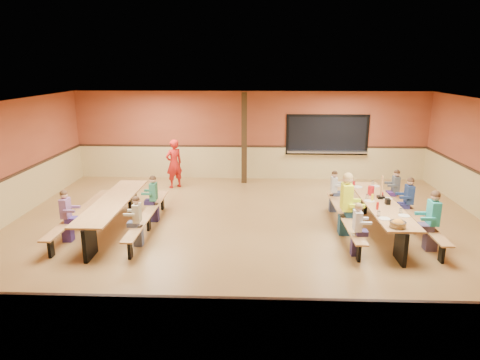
{
  "coord_description": "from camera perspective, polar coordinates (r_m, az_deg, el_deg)",
  "views": [
    {
      "loc": [
        0.19,
        -9.52,
        3.84
      ],
      "look_at": [
        -0.19,
        0.44,
        1.15
      ],
      "focal_mm": 32.0,
      "sensor_mm": 36.0,
      "label": 1
    }
  ],
  "objects": [
    {
      "name": "chip_bowl",
      "position": [
        9.01,
        20.3,
        -5.5
      ],
      "size": [
        0.32,
        0.32,
        0.15
      ],
      "primitive_type": null,
      "color": "#FDA728",
      "rests_on": "cafeteria_table_main"
    },
    {
      "name": "place_settings",
      "position": [
        10.47,
        18.29,
        -2.6
      ],
      "size": [
        0.65,
        3.3,
        0.11
      ],
      "primitive_type": null,
      "color": "beige",
      "rests_on": "cafeteria_table_main"
    },
    {
      "name": "standing_woman",
      "position": [
        13.85,
        -8.79,
        2.17
      ],
      "size": [
        0.68,
        0.65,
        1.57
      ],
      "primitive_type": "imported",
      "rotation": [
        0.0,
        0.0,
        3.84
      ],
      "color": "red",
      "rests_on": "ground"
    },
    {
      "name": "table_paddle",
      "position": [
        10.78,
        18.31,
        -1.64
      ],
      "size": [
        0.16,
        0.16,
        0.56
      ],
      "color": "black",
      "rests_on": "cafeteria_table_main"
    },
    {
      "name": "structural_post",
      "position": [
        14.12,
        0.57,
        5.56
      ],
      "size": [
        0.18,
        0.18,
        3.0
      ],
      "primitive_type": "cube",
      "color": "black",
      "rests_on": "ground"
    },
    {
      "name": "seated_adult_yellow",
      "position": [
        10.18,
        13.97,
        -3.19
      ],
      "size": [
        0.49,
        0.4,
        1.45
      ],
      "primitive_type": null,
      "color": "#E6FF25",
      "rests_on": "ground"
    },
    {
      "name": "seated_child_tan_sec",
      "position": [
        9.57,
        -13.51,
        -5.41
      ],
      "size": [
        0.32,
        0.26,
        1.11
      ],
      "primitive_type": null,
      "color": "#B7B292",
      "rests_on": "ground"
    },
    {
      "name": "kitchen_pass_through",
      "position": [
        14.87,
        11.54,
        5.7
      ],
      "size": [
        2.78,
        0.28,
        1.38
      ],
      "color": "black",
      "rests_on": "ground"
    },
    {
      "name": "napkin_dispenser",
      "position": [
        10.4,
        19.09,
        -2.72
      ],
      "size": [
        0.1,
        0.14,
        0.13
      ],
      "primitive_type": "cube",
      "color": "black",
      "rests_on": "cafeteria_table_main"
    },
    {
      "name": "seated_child_purple_sec",
      "position": [
        10.28,
        -22.16,
        -4.51
      ],
      "size": [
        0.35,
        0.29,
        1.17
      ],
      "primitive_type": null,
      "color": "#7B507C",
      "rests_on": "ground"
    },
    {
      "name": "seated_child_green_sec",
      "position": [
        10.96,
        -11.42,
        -2.49
      ],
      "size": [
        0.35,
        0.29,
        1.17
      ],
      "primitive_type": null,
      "color": "#29684A",
      "rests_on": "ground"
    },
    {
      "name": "seated_child_white_left",
      "position": [
        9.17,
        15.33,
        -6.43
      ],
      "size": [
        0.33,
        0.27,
        1.12
      ],
      "primitive_type": null,
      "color": "white",
      "rests_on": "ground"
    },
    {
      "name": "condiment_ketchup",
      "position": [
        9.95,
        17.86,
        -3.3
      ],
      "size": [
        0.06,
        0.06,
        0.17
      ],
      "primitive_type": "cylinder",
      "color": "#B2140F",
      "rests_on": "cafeteria_table_main"
    },
    {
      "name": "cafeteria_table_main",
      "position": [
        10.55,
        18.17,
        -4.0
      ],
      "size": [
        1.91,
        3.7,
        0.74
      ],
      "color": "#B57E47",
      "rests_on": "ground"
    },
    {
      "name": "ground",
      "position": [
        10.27,
        0.98,
        -6.86
      ],
      "size": [
        12.0,
        12.0,
        0.0
      ],
      "primitive_type": "plane",
      "color": "olive",
      "rests_on": "ground"
    },
    {
      "name": "seated_child_navy_right",
      "position": [
        11.25,
        21.54,
        -2.74
      ],
      "size": [
        0.36,
        0.3,
        1.2
      ],
      "primitive_type": null,
      "color": "navy",
      "rests_on": "ground"
    },
    {
      "name": "seated_child_char_right",
      "position": [
        12.19,
        19.98,
        -1.4
      ],
      "size": [
        0.34,
        0.27,
        1.14
      ],
      "primitive_type": null,
      "color": "#44484D",
      "rests_on": "ground"
    },
    {
      "name": "room_envelope",
      "position": [
        10.03,
        1.0,
        -3.2
      ],
      "size": [
        12.04,
        10.04,
        3.02
      ],
      "color": "brown",
      "rests_on": "ground"
    },
    {
      "name": "condiment_mustard",
      "position": [
        10.52,
        17.24,
        -2.25
      ],
      "size": [
        0.06,
        0.06,
        0.17
      ],
      "primitive_type": "cylinder",
      "color": "yellow",
      "rests_on": "cafeteria_table_main"
    },
    {
      "name": "seated_child_grey_left",
      "position": [
        11.74,
        12.37,
        -1.51
      ],
      "size": [
        0.32,
        0.26,
        1.11
      ],
      "primitive_type": null,
      "color": "silver",
      "rests_on": "ground"
    },
    {
      "name": "punch_pitcher",
      "position": [
        11.0,
        17.06,
        -1.35
      ],
      "size": [
        0.16,
        0.16,
        0.22
      ],
      "primitive_type": "cylinder",
      "color": "#B3171D",
      "rests_on": "cafeteria_table_main"
    },
    {
      "name": "seated_child_teal_right",
      "position": [
        9.94,
        24.28,
        -5.04
      ],
      "size": [
        0.41,
        0.34,
        1.29
      ],
      "primitive_type": null,
      "color": "teal",
      "rests_on": "ground"
    },
    {
      "name": "cafeteria_table_second",
      "position": [
        10.64,
        -16.51,
        -3.71
      ],
      "size": [
        1.91,
        3.7,
        0.74
      ],
      "color": "#B57E47",
      "rests_on": "ground"
    }
  ]
}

